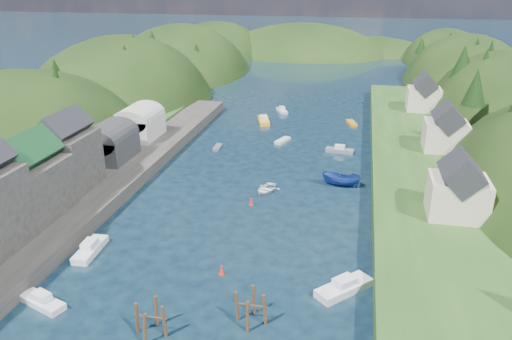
% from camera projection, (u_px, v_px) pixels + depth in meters
% --- Properties ---
extents(ground, '(600.00, 600.00, 0.00)m').
position_uv_depth(ground, '(280.00, 148.00, 94.72)').
color(ground, black).
rests_on(ground, ground).
extents(hillside_left, '(44.00, 245.56, 52.00)m').
position_uv_depth(hillside_left, '(123.00, 134.00, 129.03)').
color(hillside_left, black).
rests_on(hillside_left, ground).
extents(hillside_right, '(36.00, 245.56, 48.00)m').
position_uv_depth(hillside_right, '(496.00, 157.00, 111.59)').
color(hillside_right, black).
rests_on(hillside_right, ground).
extents(far_hills, '(103.00, 68.00, 44.00)m').
position_uv_depth(far_hills, '(330.00, 78.00, 211.23)').
color(far_hills, black).
rests_on(far_hills, ground).
extents(hill_trees, '(92.47, 148.94, 12.10)m').
position_uv_depth(hill_trees, '(297.00, 75.00, 103.68)').
color(hill_trees, black).
rests_on(hill_trees, ground).
extents(quay_left, '(12.00, 110.00, 2.00)m').
position_uv_depth(quay_left, '(81.00, 197.00, 71.67)').
color(quay_left, '#2D2B28').
rests_on(quay_left, ground).
extents(terrace_left_grass, '(12.00, 110.00, 2.50)m').
position_uv_depth(terrace_left_grass, '(38.00, 191.00, 72.91)').
color(terrace_left_grass, '#234719').
rests_on(terrace_left_grass, ground).
extents(boat_sheds, '(7.00, 21.00, 7.50)m').
position_uv_depth(boat_sheds, '(125.00, 129.00, 87.74)').
color(boat_sheds, '#2D2D30').
rests_on(boat_sheds, quay_left).
extents(terrace_right, '(16.00, 120.00, 2.40)m').
position_uv_depth(terrace_right, '(423.00, 171.00, 80.40)').
color(terrace_right, '#234719').
rests_on(terrace_right, ground).
extents(right_bank_cottages, '(9.00, 59.24, 8.41)m').
position_uv_depth(right_bank_cottages, '(439.00, 130.00, 85.69)').
color(right_bank_cottages, beige).
rests_on(right_bank_cottages, terrace_right).
extents(piling_cluster_near, '(3.18, 2.97, 3.82)m').
position_uv_depth(piling_cluster_near, '(151.00, 322.00, 45.51)').
color(piling_cluster_near, '#382314').
rests_on(piling_cluster_near, ground).
extents(piling_cluster_far, '(3.22, 3.00, 3.84)m').
position_uv_depth(piling_cluster_far, '(251.00, 310.00, 47.08)').
color(piling_cluster_far, '#382314').
rests_on(piling_cluster_far, ground).
extents(channel_buoy_near, '(0.70, 0.70, 1.10)m').
position_uv_depth(channel_buoy_near, '(222.00, 270.00, 54.94)').
color(channel_buoy_near, red).
rests_on(channel_buoy_near, ground).
extents(channel_buoy_far, '(0.70, 0.70, 1.10)m').
position_uv_depth(channel_buoy_far, '(251.00, 202.00, 71.28)').
color(channel_buoy_far, red).
rests_on(channel_buoy_far, ground).
extents(moored_boats, '(35.24, 94.00, 2.34)m').
position_uv_depth(moored_boats, '(250.00, 207.00, 69.25)').
color(moored_boats, '#50555B').
rests_on(moored_boats, ground).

